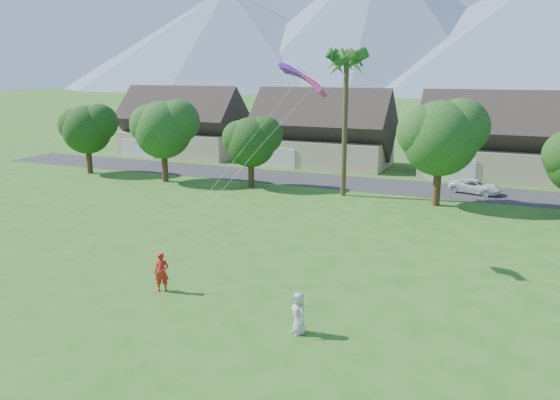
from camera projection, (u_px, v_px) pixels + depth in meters
The scene contains 10 objects.
ground at pixel (180, 346), 21.75m from camera, with size 500.00×500.00×0.00m, color #2D6019.
street at pixel (380, 185), 52.08m from camera, with size 90.00×7.00×0.01m, color #2D2D30.
kite_flyer at pixel (162, 272), 26.93m from camera, with size 0.72×0.47×1.97m, color red.
watcher at pixel (299, 313), 22.58m from camera, with size 0.88×0.57×1.80m, color #B7B7B2.
parked_car at pixel (475, 187), 48.61m from camera, with size 2.06×4.47×1.24m, color white.
mountain_ridge at pixel (525, 28), 242.95m from camera, with size 540.00×240.00×70.00m.
houses_row at pixel (405, 139), 59.12m from camera, with size 72.75×8.19×8.86m.
tree_row at pixel (352, 141), 45.97m from camera, with size 62.27×6.67×8.45m.
fan_palm at pixel (347, 57), 45.23m from camera, with size 3.00×3.00×13.80m.
parafoil_kite at pixel (305, 76), 29.75m from camera, with size 3.15×1.27×0.50m.
Camera 1 is at (11.56, -16.58, 10.69)m, focal length 35.00 mm.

